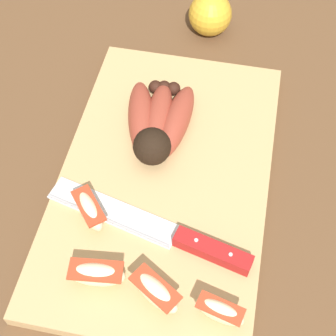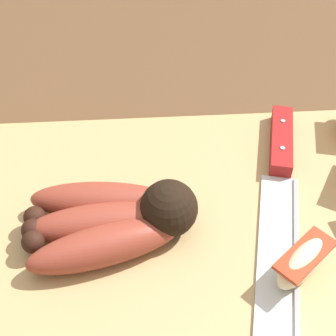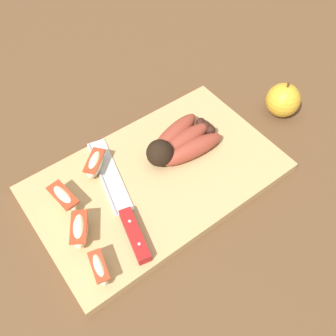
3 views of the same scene
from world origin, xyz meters
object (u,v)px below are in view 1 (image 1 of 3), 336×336
Objects in this scene: apple_wedge_far at (89,210)px; banana_bunch at (157,123)px; apple_wedge_near at (155,292)px; apple_wedge_middle at (97,274)px; apple_wedge_extra at (220,311)px; chefs_knife at (177,237)px; whole_apple at (210,14)px.

banana_bunch is at bearing -19.29° from apple_wedge_far.
apple_wedge_near is 0.07m from apple_wedge_middle.
apple_wedge_extra is (-0.02, -0.15, 0.00)m from apple_wedge_middle.
banana_bunch is 0.24m from apple_wedge_middle.
apple_wedge_far is (0.01, 0.12, 0.01)m from chefs_knife.
chefs_knife is at bearing -176.86° from whole_apple.
apple_wedge_near reaches higher than apple_wedge_middle.
banana_bunch is 0.26m from whole_apple.
apple_wedge_near is 0.08m from apple_wedge_extra.
banana_bunch is 2.57× the size of apple_wedge_extra.
chefs_knife is 0.08m from apple_wedge_near.
chefs_knife is 0.11m from apple_wedge_middle.
whole_apple reaches higher than apple_wedge_middle.
apple_wedge_extra is (-0.09, -0.07, 0.01)m from chefs_knife.
apple_wedge_middle reaches higher than chefs_knife.
banana_bunch is 2.21× the size of apple_wedge_middle.
apple_wedge_middle is 1.12× the size of apple_wedge_far.
whole_apple is at bearing 3.14° from chefs_knife.
apple_wedge_middle is 0.83× the size of whole_apple.
apple_wedge_far is 0.42m from whole_apple.
apple_wedge_middle is at bearing 174.78° from banana_bunch.
chefs_knife is at bearing 36.81° from apple_wedge_extra.
apple_wedge_middle is at bearing 83.97° from apple_wedge_extra.
apple_wedge_far reaches higher than chefs_knife.
apple_wedge_near is 1.10× the size of apple_wedge_far.
apple_wedge_far is (0.08, 0.03, -0.00)m from apple_wedge_middle.
apple_wedge_middle is 1.16× the size of apple_wedge_extra.
apple_wedge_near is 0.14m from apple_wedge_far.
chefs_knife is 4.38× the size of apple_wedge_far.
banana_bunch reaches higher than chefs_knife.
apple_wedge_extra reaches higher than chefs_knife.
apple_wedge_near reaches higher than apple_wedge_far.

